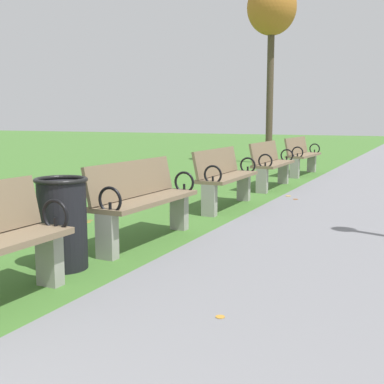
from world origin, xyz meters
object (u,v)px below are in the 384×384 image
Objects in this scene: tree_3 at (272,12)px; trash_bin at (62,223)px; park_bench_4 at (225,176)px; park_bench_6 at (302,155)px; park_bench_3 at (143,199)px; park_bench_5 at (271,163)px.

trash_bin is (1.49, -11.22, -3.98)m from tree_3.
tree_3 is (-1.64, 7.62, 3.91)m from park_bench_4.
trash_bin is (-0.15, -3.60, -0.06)m from park_bench_4.
tree_3 reaches higher than park_bench_4.
trash_bin is (-0.15, -8.56, -0.06)m from park_bench_6.
park_bench_4 is 3.60m from trash_bin.
park_bench_3 is 7.38m from park_bench_6.
park_bench_6 is 5.01m from tree_3.
tree_3 is (-1.64, 2.67, 3.91)m from park_bench_6.
park_bench_3 is 0.30× the size of tree_3.
park_bench_5 is 0.30× the size of tree_3.
park_bench_4 is at bearing -90.00° from park_bench_6.
park_bench_4 is at bearing -77.89° from tree_3.
park_bench_4 is 0.30× the size of tree_3.
tree_3 reaches higher than park_bench_6.
park_bench_6 is at bearing 90.00° from park_bench_3.
trash_bin is at bearing -91.40° from park_bench_5.
park_bench_3 and park_bench_5 have the same top height.
tree_3 is 12.00m from trash_bin.
park_bench_3 is 1.92× the size of trash_bin.
park_bench_6 is 8.56m from trash_bin.
park_bench_5 and park_bench_6 have the same top height.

